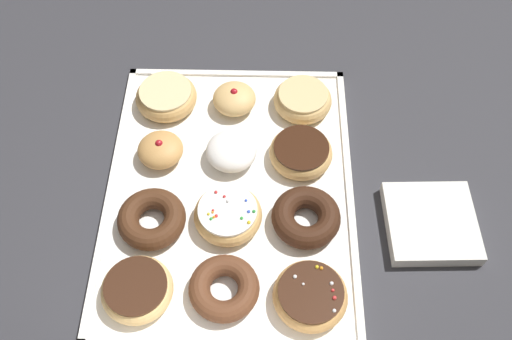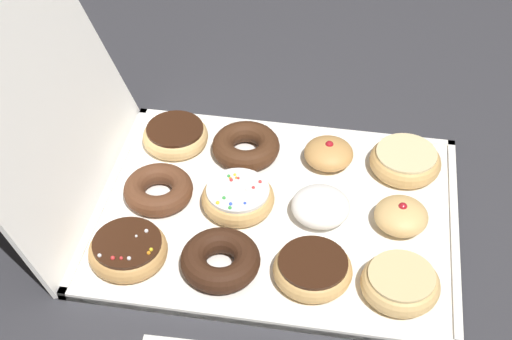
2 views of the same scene
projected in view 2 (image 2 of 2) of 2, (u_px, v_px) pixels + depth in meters
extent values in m
plane|color=#333338|center=(276.00, 216.00, 1.19)|extent=(3.00, 3.00, 0.00)
cube|color=white|center=(276.00, 213.00, 1.19)|extent=(0.43, 0.56, 0.01)
cube|color=white|center=(454.00, 233.00, 1.16)|extent=(0.43, 0.01, 0.01)
cube|color=white|center=(108.00, 192.00, 1.22)|extent=(0.43, 0.01, 0.01)
cube|color=white|center=(254.00, 319.00, 1.04)|extent=(0.01, 0.56, 0.01)
cube|color=white|center=(293.00, 129.00, 1.34)|extent=(0.01, 0.56, 0.01)
cube|color=white|center=(11.00, 53.00, 1.07)|extent=(0.43, 0.20, 0.52)
torus|color=#E5B770|center=(400.00, 284.00, 1.06)|extent=(0.11, 0.11, 0.04)
cylinder|color=#EACC8C|center=(402.00, 276.00, 1.05)|extent=(0.09, 0.09, 0.01)
ellipsoid|color=#E5B770|center=(401.00, 218.00, 1.15)|extent=(0.08, 0.08, 0.04)
sphere|color=#B21923|center=(403.00, 209.00, 1.13)|extent=(0.01, 0.01, 0.01)
torus|color=tan|center=(405.00, 161.00, 1.25)|extent=(0.12, 0.12, 0.04)
cylinder|color=beige|center=(407.00, 154.00, 1.24)|extent=(0.10, 0.10, 0.01)
torus|color=tan|center=(313.00, 270.00, 1.08)|extent=(0.11, 0.11, 0.03)
cylinder|color=#381E11|center=(313.00, 263.00, 1.07)|extent=(0.10, 0.10, 0.01)
ellipsoid|color=white|center=(320.00, 207.00, 1.16)|extent=(0.09, 0.09, 0.04)
ellipsoid|color=tan|center=(329.00, 153.00, 1.26)|extent=(0.08, 0.08, 0.04)
sphere|color=#B21923|center=(329.00, 145.00, 1.25)|extent=(0.01, 0.01, 0.01)
torus|color=#381E11|center=(220.00, 260.00, 1.09)|extent=(0.12, 0.12, 0.04)
torus|color=tan|center=(238.00, 200.00, 1.18)|extent=(0.11, 0.11, 0.04)
cylinder|color=white|center=(238.00, 192.00, 1.17)|extent=(0.10, 0.10, 0.01)
sphere|color=red|center=(253.00, 187.00, 1.17)|extent=(0.01, 0.01, 0.01)
sphere|color=green|center=(229.00, 176.00, 1.19)|extent=(0.01, 0.01, 0.01)
sphere|color=yellow|center=(218.00, 203.00, 1.15)|extent=(0.01, 0.01, 0.01)
sphere|color=blue|center=(231.00, 204.00, 1.14)|extent=(0.01, 0.01, 0.01)
sphere|color=red|center=(231.00, 180.00, 1.18)|extent=(0.01, 0.01, 0.01)
sphere|color=orange|center=(230.00, 178.00, 1.19)|extent=(0.00, 0.00, 0.00)
sphere|color=red|center=(260.00, 182.00, 1.18)|extent=(0.01, 0.01, 0.01)
sphere|color=blue|center=(245.00, 203.00, 1.15)|extent=(0.00, 0.00, 0.00)
sphere|color=green|center=(224.00, 198.00, 1.15)|extent=(0.01, 0.01, 0.01)
sphere|color=green|center=(230.00, 208.00, 1.14)|extent=(0.01, 0.01, 0.01)
sphere|color=yellow|center=(235.00, 175.00, 1.19)|extent=(0.00, 0.00, 0.00)
sphere|color=orange|center=(236.00, 178.00, 1.19)|extent=(0.00, 0.00, 0.00)
sphere|color=white|center=(247.00, 192.00, 1.16)|extent=(0.01, 0.01, 0.01)
sphere|color=red|center=(238.00, 178.00, 1.19)|extent=(0.00, 0.00, 0.00)
torus|color=#472816|center=(246.00, 146.00, 1.28)|extent=(0.11, 0.11, 0.04)
torus|color=tan|center=(128.00, 251.00, 1.10)|extent=(0.12, 0.12, 0.03)
cylinder|color=#381E11|center=(127.00, 243.00, 1.09)|extent=(0.10, 0.10, 0.01)
sphere|color=orange|center=(149.00, 253.00, 1.07)|extent=(0.01, 0.01, 0.01)
sphere|color=red|center=(113.00, 258.00, 1.07)|extent=(0.01, 0.01, 0.01)
sphere|color=yellow|center=(151.00, 250.00, 1.08)|extent=(0.01, 0.01, 0.01)
sphere|color=white|center=(146.00, 231.00, 1.10)|extent=(0.01, 0.01, 0.01)
sphere|color=white|center=(100.00, 255.00, 1.07)|extent=(0.01, 0.01, 0.01)
sphere|color=white|center=(129.00, 258.00, 1.07)|extent=(0.01, 0.01, 0.01)
sphere|color=white|center=(136.00, 236.00, 1.10)|extent=(0.00, 0.00, 0.00)
sphere|color=red|center=(121.00, 258.00, 1.07)|extent=(0.01, 0.01, 0.01)
torus|color=#59331E|center=(158.00, 190.00, 1.20)|extent=(0.11, 0.11, 0.03)
torus|color=#E5B770|center=(176.00, 136.00, 1.30)|extent=(0.11, 0.11, 0.03)
cylinder|color=#381E11|center=(175.00, 129.00, 1.29)|extent=(0.10, 0.10, 0.01)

